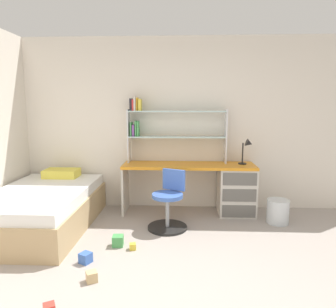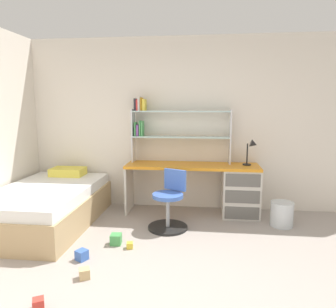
{
  "view_description": "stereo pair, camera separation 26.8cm",
  "coord_description": "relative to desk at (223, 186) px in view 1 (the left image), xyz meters",
  "views": [
    {
      "loc": [
        -0.08,
        -2.06,
        1.6
      ],
      "look_at": [
        -0.26,
        1.74,
        1.0
      ],
      "focal_mm": 33.13,
      "sensor_mm": 36.0,
      "label": 1
    },
    {
      "loc": [
        0.19,
        -2.04,
        1.6
      ],
      "look_at": [
        -0.26,
        1.74,
        1.0
      ],
      "focal_mm": 33.13,
      "sensor_mm": 36.0,
      "label": 2
    }
  ],
  "objects": [
    {
      "name": "toy_block_blue_2",
      "position": [
        -1.6,
        -1.57,
        -0.36
      ],
      "size": [
        0.14,
        0.14,
        0.11
      ],
      "primitive_type": "cube",
      "rotation": [
        0.0,
        0.0,
        2.64
      ],
      "color": "#3860B7",
      "rests_on": "ground_plane"
    },
    {
      "name": "swivel_chair",
      "position": [
        -0.79,
        -0.61,
        -0.12
      ],
      "size": [
        0.52,
        0.52,
        0.76
      ],
      "color": "black",
      "rests_on": "ground_plane"
    },
    {
      "name": "toy_block_natural_3",
      "position": [
        -1.43,
        -1.91,
        -0.37
      ],
      "size": [
        0.13,
        0.13,
        0.1
      ],
      "primitive_type": "cube",
      "rotation": [
        0.0,
        0.0,
        2.04
      ],
      "color": "tan",
      "rests_on": "ground_plane"
    },
    {
      "name": "desk",
      "position": [
        0.0,
        0.0,
        0.0
      ],
      "size": [
        1.94,
        0.54,
        0.74
      ],
      "color": "orange",
      "rests_on": "ground_plane"
    },
    {
      "name": "bed_platform",
      "position": [
        -2.45,
        -0.68,
        -0.15
      ],
      "size": [
        1.2,
        1.92,
        0.64
      ],
      "color": "tan",
      "rests_on": "ground_plane"
    },
    {
      "name": "toy_block_green_4",
      "position": [
        -1.35,
        -1.17,
        -0.35
      ],
      "size": [
        0.13,
        0.13,
        0.12
      ],
      "primitive_type": "cube",
      "rotation": [
        0.0,
        0.0,
        0.08
      ],
      "color": "#479E51",
      "rests_on": "ground_plane"
    },
    {
      "name": "bookshelf_hutch",
      "position": [
        -0.87,
        0.15,
        0.9
      ],
      "size": [
        1.48,
        0.22,
        0.99
      ],
      "color": "silver",
      "rests_on": "desk"
    },
    {
      "name": "waste_bin",
      "position": [
        0.7,
        -0.37,
        -0.25
      ],
      "size": [
        0.3,
        0.3,
        0.33
      ],
      "primitive_type": "cylinder",
      "color": "silver",
      "rests_on": "ground_plane"
    },
    {
      "name": "toy_block_yellow_0",
      "position": [
        -1.16,
        -1.26,
        -0.38
      ],
      "size": [
        0.08,
        0.08,
        0.07
      ],
      "primitive_type": "cube",
      "rotation": [
        0.0,
        0.0,
        1.77
      ],
      "color": "gold",
      "rests_on": "ground_plane"
    },
    {
      "name": "desk_lamp",
      "position": [
        0.34,
        0.01,
        0.58
      ],
      "size": [
        0.2,
        0.17,
        0.38
      ],
      "color": "black",
      "rests_on": "desk"
    },
    {
      "name": "room_shell",
      "position": [
        -1.86,
        -1.11,
        0.9
      ],
      "size": [
        6.08,
        6.47,
        2.63
      ],
      "color": "silver",
      "rests_on": "ground_plane"
    }
  ]
}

